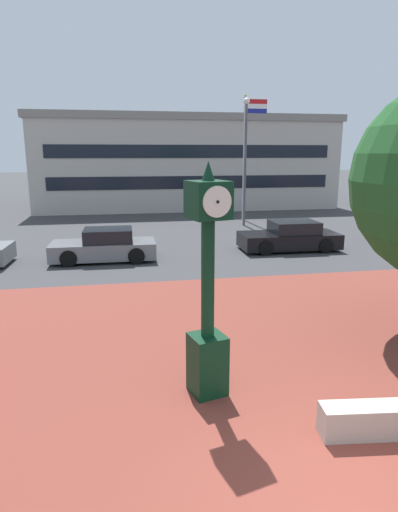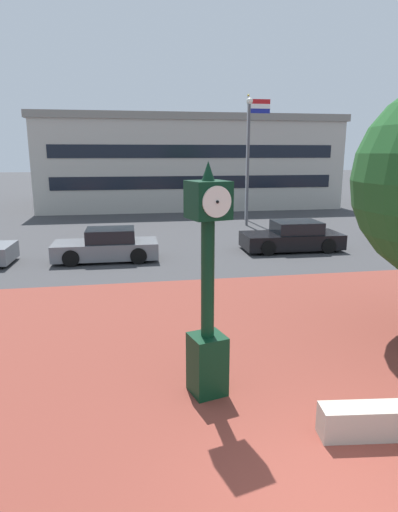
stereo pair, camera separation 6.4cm
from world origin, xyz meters
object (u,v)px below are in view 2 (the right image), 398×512
object	(u,v)px
car_street_near	(292,237)
flagpole_primary	(249,149)
street_clock	(208,297)
car_street_distant	(107,246)
street_lamp_post	(248,150)
civic_building	(184,162)

from	to	relation	value
car_street_near	flagpole_primary	size ratio (longest dim) A/B	0.57
street_clock	car_street_distant	distance (m)	10.68
street_clock	street_lamp_post	bearing A→B (deg)	57.33
car_street_distant	flagpole_primary	world-z (taller)	flagpole_primary
street_lamp_post	car_street_near	bearing A→B (deg)	-88.94
car_street_near	civic_building	size ratio (longest dim) A/B	0.19
car_street_near	street_lamp_post	world-z (taller)	street_lamp_post
flagpole_primary	street_lamp_post	size ratio (longest dim) A/B	1.07
car_street_distant	civic_building	bearing A→B (deg)	-15.58
car_street_near	street_lamp_post	bearing A→B (deg)	2.10
street_lamp_post	civic_building	bearing A→B (deg)	98.82
street_clock	car_street_near	distance (m)	12.51
car_street_near	car_street_distant	world-z (taller)	same
street_clock	car_street_near	xyz separation A→B (m)	(5.93, 10.94, -1.24)
civic_building	street_lamp_post	distance (m)	12.86
car_street_near	street_lamp_post	size ratio (longest dim) A/B	0.60
car_street_near	street_lamp_post	xyz separation A→B (m)	(-0.13, 6.87, 3.78)
street_lamp_post	flagpole_primary	bearing A→B (deg)	72.55
flagpole_primary	civic_building	size ratio (longest dim) A/B	0.34
car_street_near	street_clock	bearing A→B (deg)	152.57
civic_building	street_lamp_post	xyz separation A→B (m)	(1.97, -12.68, 0.87)
civic_building	car_street_distant	bearing A→B (deg)	-106.38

